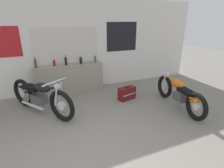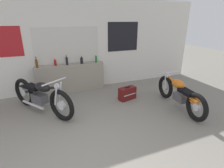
{
  "view_description": "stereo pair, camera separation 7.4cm",
  "coord_description": "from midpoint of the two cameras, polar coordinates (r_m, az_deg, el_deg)",
  "views": [
    {
      "loc": [
        -0.39,
        -2.01,
        2.2
      ],
      "look_at": [
        1.16,
        1.68,
        0.7
      ],
      "focal_mm": 28.0,
      "sensor_mm": 36.0,
      "label": 1
    },
    {
      "loc": [
        -0.32,
        -2.04,
        2.2
      ],
      "look_at": [
        1.16,
        1.68,
        0.7
      ],
      "focal_mm": 28.0,
      "sensor_mm": 36.0,
      "label": 2
    }
  ],
  "objects": [
    {
      "name": "motorcycle_orange",
      "position": [
        4.84,
        20.57,
        -2.75
      ],
      "size": [
        0.64,
        1.96,
        0.82
      ],
      "color": "black",
      "rests_on": "ground_plane"
    },
    {
      "name": "bottle_left_center",
      "position": [
        5.51,
        -18.72,
        6.64
      ],
      "size": [
        0.07,
        0.07,
        0.22
      ],
      "color": "maroon",
      "rests_on": "sill_counter"
    },
    {
      "name": "motorcycle_black",
      "position": [
        4.59,
        -22.77,
        -3.75
      ],
      "size": [
        1.35,
        1.82,
        0.93
      ],
      "color": "black",
      "rests_on": "ground_plane"
    },
    {
      "name": "wall_back",
      "position": [
        5.58,
        -19.1,
        11.24
      ],
      "size": [
        10.0,
        0.07,
        2.8
      ],
      "color": "silver",
      "rests_on": "ground_plane"
    },
    {
      "name": "hard_case_darkred",
      "position": [
        5.06,
        4.45,
        -3.03
      ],
      "size": [
        0.55,
        0.34,
        0.39
      ],
      "color": "maroon",
      "rests_on": "ground_plane"
    },
    {
      "name": "bottle_rightmost",
      "position": [
        5.67,
        -5.89,
        8.18
      ],
      "size": [
        0.06,
        0.06,
        0.27
      ],
      "color": "#23662D",
      "rests_on": "sill_counter"
    },
    {
      "name": "bottle_leftmost",
      "position": [
        5.45,
        -24.09,
        6.21
      ],
      "size": [
        0.07,
        0.07,
        0.31
      ],
      "color": "#5B3814",
      "rests_on": "sill_counter"
    },
    {
      "name": "bottle_right_center",
      "position": [
        5.56,
        -10.55,
        7.65
      ],
      "size": [
        0.08,
        0.08,
        0.26
      ],
      "color": "black",
      "rests_on": "sill_counter"
    },
    {
      "name": "bottle_center",
      "position": [
        5.49,
        -15.21,
        7.35
      ],
      "size": [
        0.07,
        0.07,
        0.31
      ],
      "color": "black",
      "rests_on": "sill_counter"
    },
    {
      "name": "sill_counter",
      "position": [
        5.66,
        -13.91,
        1.8
      ],
      "size": [
        2.09,
        0.28,
        0.88
      ],
      "color": "gray",
      "rests_on": "ground_plane"
    }
  ]
}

